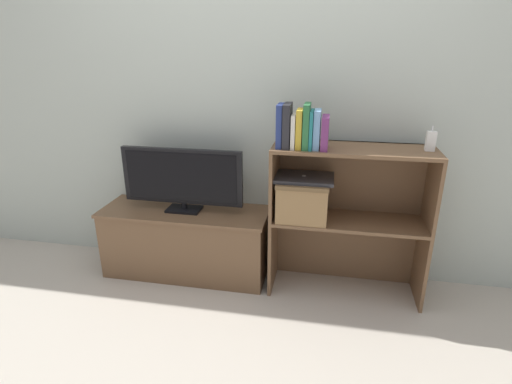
% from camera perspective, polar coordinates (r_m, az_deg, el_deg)
% --- Properties ---
extents(ground_plane, '(16.00, 16.00, 0.00)m').
position_cam_1_polar(ground_plane, '(2.61, -0.72, -14.37)').
color(ground_plane, '#BCB2A3').
extents(wall_back, '(10.00, 0.05, 2.40)m').
position_cam_1_polar(wall_back, '(2.56, 1.04, 13.91)').
color(wall_back, '#B2BCB2').
rests_on(wall_back, ground_plane).
extents(tv_stand, '(1.11, 0.39, 0.46)m').
position_cam_1_polar(tv_stand, '(2.77, -9.90, -6.97)').
color(tv_stand, brown).
rests_on(tv_stand, ground_plane).
extents(tv, '(0.79, 0.14, 0.42)m').
position_cam_1_polar(tv, '(2.59, -10.52, 2.00)').
color(tv, black).
rests_on(tv, tv_stand).
extents(bookshelf_lower_tier, '(0.92, 0.34, 0.50)m').
position_cam_1_polar(bookshelf_lower_tier, '(2.62, 12.63, -6.83)').
color(bookshelf_lower_tier, brown).
rests_on(bookshelf_lower_tier, ground_plane).
extents(bookshelf_upper_tier, '(0.92, 0.34, 0.44)m').
position_cam_1_polar(bookshelf_upper_tier, '(2.44, 13.47, 2.96)').
color(bookshelf_upper_tier, brown).
rests_on(bookshelf_upper_tier, bookshelf_lower_tier).
extents(book_navy, '(0.03, 0.13, 0.24)m').
position_cam_1_polar(book_navy, '(2.26, 3.47, 9.42)').
color(book_navy, navy).
rests_on(book_navy, bookshelf_upper_tier).
extents(book_charcoal, '(0.04, 0.15, 0.24)m').
position_cam_1_polar(book_charcoal, '(2.26, 4.49, 9.41)').
color(book_charcoal, '#232328').
rests_on(book_charcoal, bookshelf_upper_tier).
extents(book_ivory, '(0.02, 0.14, 0.19)m').
position_cam_1_polar(book_ivory, '(2.26, 5.42, 8.66)').
color(book_ivory, silver).
rests_on(book_ivory, bookshelf_upper_tier).
extents(book_mustard, '(0.03, 0.13, 0.22)m').
position_cam_1_polar(book_mustard, '(2.25, 6.23, 8.96)').
color(book_mustard, gold).
rests_on(book_mustard, bookshelf_upper_tier).
extents(book_forest, '(0.03, 0.15, 0.25)m').
position_cam_1_polar(book_forest, '(2.25, 7.23, 9.30)').
color(book_forest, '#286638').
rests_on(book_forest, bookshelf_upper_tier).
extents(book_teal, '(0.02, 0.15, 0.21)m').
position_cam_1_polar(book_teal, '(2.25, 7.93, 8.81)').
color(book_teal, '#1E7075').
rests_on(book_teal, bookshelf_upper_tier).
extents(book_skyblue, '(0.04, 0.13, 0.22)m').
position_cam_1_polar(book_skyblue, '(2.25, 8.70, 8.81)').
color(book_skyblue, '#709ECC').
rests_on(book_skyblue, bookshelf_upper_tier).
extents(book_plum, '(0.04, 0.15, 0.18)m').
position_cam_1_polar(book_plum, '(2.25, 9.83, 8.35)').
color(book_plum, '#6B2D66').
rests_on(book_plum, bookshelf_upper_tier).
extents(baby_monitor, '(0.05, 0.03, 0.14)m').
position_cam_1_polar(baby_monitor, '(2.38, 23.68, 6.68)').
color(baby_monitor, white).
rests_on(baby_monitor, bookshelf_upper_tier).
extents(storage_basket_left, '(0.30, 0.30, 0.24)m').
position_cam_1_polar(storage_basket_left, '(2.42, 6.75, -0.65)').
color(storage_basket_left, '#937047').
rests_on(storage_basket_left, bookshelf_lower_tier).
extents(laptop, '(0.35, 0.25, 0.02)m').
position_cam_1_polar(laptop, '(2.38, 6.86, 2.04)').
color(laptop, '#2D2D33').
rests_on(laptop, storage_basket_left).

